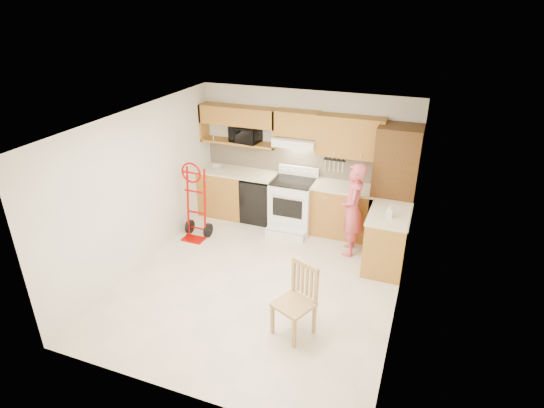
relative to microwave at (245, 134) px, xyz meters
The scene contains 28 objects.
floor 2.89m from the microwave, 61.60° to the right, with size 4.00×4.50×0.02m, color beige.
ceiling 2.52m from the microwave, 61.60° to the right, with size 4.00×4.50×0.02m, color white.
wall_back 1.21m from the microwave, ahead, with size 4.00×0.02×2.50m, color white.
wall_front 4.51m from the microwave, 75.46° to the right, with size 4.00×0.02×2.50m, color white.
wall_left 2.30m from the microwave, 112.95° to the right, with size 0.02×4.50×2.50m, color white.
wall_right 3.79m from the microwave, 33.61° to the right, with size 0.02×4.50×2.50m, color white.
backsplash 1.22m from the microwave, ahead, with size 3.92×0.03×0.55m, color #C7B194.
lower_cab_left 1.27m from the microwave, 162.29° to the right, with size 0.90×0.60×0.90m, color #A06B24.
dishwasher 1.27m from the microwave, 22.42° to the right, with size 0.60×0.60×0.85m, color black.
lower_cab_right 2.29m from the microwave, ahead, with size 1.14×0.60×0.90m, color #A06B24.
countertop_left 0.74m from the microwave, 132.28° to the right, with size 1.50×0.63×0.04m, color beige.
countertop_right 2.09m from the microwave, ahead, with size 1.14×0.63×0.04m, color beige.
cab_return_right 3.21m from the microwave, 18.30° to the right, with size 0.60×1.00×0.90m, color #A06B24.
countertop_return 3.06m from the microwave, 18.30° to the right, with size 0.63×1.00×0.04m, color beige.
pantry_tall 2.84m from the microwave, ahead, with size 0.70×0.60×2.10m, color #563713.
upper_cab_left 0.36m from the microwave, behind, with size 1.50×0.33×0.34m, color #A06B24.
upper_shelf_mw 0.21m from the microwave, behind, with size 1.50×0.33×0.04m, color #A06B24.
upper_cab_center 1.05m from the microwave, ahead, with size 0.76×0.33×0.44m, color #A06B24.
upper_cab_right 1.96m from the microwave, ahead, with size 1.14×0.33×0.70m, color #A06B24.
range_hood 1.01m from the microwave, ahead, with size 0.76×0.46×0.14m, color white.
knife_strip 1.73m from the microwave, ahead, with size 0.40×0.05×0.29m, color black, non-canonical shape.
microwave is the anchor object (origin of this frame).
range 1.53m from the microwave, 16.53° to the right, with size 0.76×1.00×1.12m, color white, non-canonical shape.
person 2.48m from the microwave, 18.36° to the right, with size 0.58×0.38×1.60m, color #C94C57.
hand_truck 1.64m from the microwave, 111.50° to the right, with size 0.51×0.47×1.29m, color #A50500, non-canonical shape.
dining_chair 3.73m from the microwave, 56.85° to the right, with size 0.44×0.48×0.98m, color tan, non-canonical shape.
soap_bottle 3.08m from the microwave, 20.62° to the right, with size 0.09×0.10×0.21m, color white.
bowl 0.89m from the microwave, 166.50° to the right, with size 0.21×0.21×0.05m, color white.
Camera 1 is at (2.14, -5.19, 3.99)m, focal length 29.23 mm.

